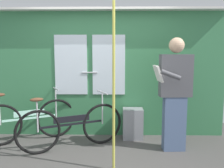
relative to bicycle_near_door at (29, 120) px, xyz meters
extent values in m
cube|color=#474442|center=(1.25, -0.97, -0.40)|extent=(5.61, 4.32, 0.04)
cube|color=#387A4C|center=(1.25, 0.39, 0.78)|extent=(4.61, 0.08, 2.31)
cube|color=silver|center=(0.70, 0.34, 0.96)|extent=(0.60, 0.02, 1.10)
cube|color=silver|center=(1.40, 0.34, 0.96)|extent=(0.60, 0.02, 1.10)
cylinder|color=#B2B2B7|center=(1.05, 0.32, 0.82)|extent=(0.28, 0.02, 0.02)
cube|color=silver|center=(1.25, 0.29, 1.95)|extent=(4.61, 0.28, 0.04)
torus|color=black|center=(0.42, 0.23, -0.02)|extent=(0.65, 0.38, 0.72)
torus|color=black|center=(-0.41, -0.23, -0.02)|extent=(0.65, 0.38, 0.72)
cube|color=#9EDBC6|center=(0.01, 0.00, 0.04)|extent=(0.81, 0.46, 0.03)
cube|color=#9EDBC6|center=(0.01, 0.00, 0.13)|extent=(0.47, 0.28, 0.10)
cylinder|color=#B7B7BC|center=(0.42, 0.23, 0.26)|extent=(0.02, 0.02, 0.56)
cylinder|color=#B7B7BC|center=(0.42, 0.23, 0.53)|extent=(0.23, 0.40, 0.02)
torus|color=black|center=(1.30, -0.09, -0.03)|extent=(0.66, 0.34, 0.71)
torus|color=black|center=(0.33, -0.56, -0.03)|extent=(0.66, 0.34, 0.71)
cube|color=black|center=(0.82, -0.32, 0.03)|extent=(0.93, 0.47, 0.03)
cube|color=black|center=(0.82, -0.32, 0.12)|extent=(0.55, 0.28, 0.10)
cylinder|color=#B7B7BC|center=(0.33, -0.56, 0.23)|extent=(0.02, 0.02, 0.51)
ellipsoid|color=brown|center=(0.33, -0.56, 0.48)|extent=(0.22, 0.17, 0.06)
cylinder|color=#B7B7BC|center=(1.30, -0.09, 0.25)|extent=(0.02, 0.02, 0.55)
cylinder|color=#B7B7BC|center=(1.30, -0.09, 0.52)|extent=(0.21, 0.41, 0.02)
cube|color=slate|center=(2.47, -0.34, 0.06)|extent=(0.36, 0.20, 0.88)
cube|color=#4C4C51|center=(2.47, -0.34, 0.83)|extent=(0.51, 0.23, 0.66)
sphere|color=tan|center=(2.47, -0.34, 1.30)|extent=(0.24, 0.24, 0.24)
cube|color=silver|center=(2.19, -0.36, 0.86)|extent=(0.13, 0.35, 0.26)
cylinder|color=#4C4C51|center=(2.34, -0.57, 0.86)|extent=(0.31, 0.09, 0.17)
cylinder|color=#4C4C51|center=(2.32, -0.13, 0.86)|extent=(0.31, 0.09, 0.17)
cube|color=gray|center=(1.84, 0.17, -0.10)|extent=(0.36, 0.28, 0.56)
cylinder|color=#C6C14C|center=(1.51, -1.06, 0.78)|extent=(0.04, 0.04, 2.31)
camera|label=1|loc=(1.55, -4.18, 1.20)|focal=39.31mm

